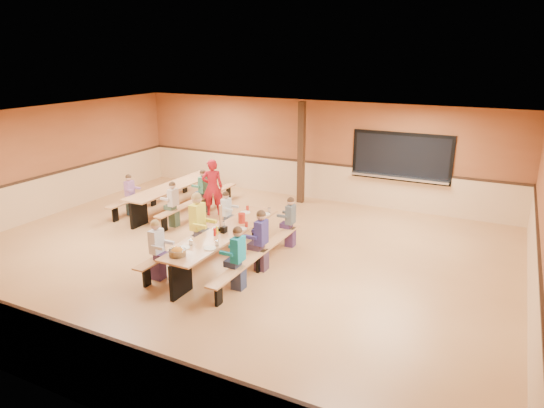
% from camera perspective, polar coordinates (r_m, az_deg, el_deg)
% --- Properties ---
extents(ground, '(12.00, 12.00, 0.00)m').
position_cam_1_polar(ground, '(10.98, -4.89, -6.01)').
color(ground, '#A46B3E').
rests_on(ground, ground).
extents(room_envelope, '(12.04, 10.04, 3.02)m').
position_cam_1_polar(room_envelope, '(10.72, -4.99, -2.62)').
color(room_envelope, brown).
rests_on(room_envelope, ground).
extents(kitchen_pass_through, '(2.78, 0.28, 1.38)m').
position_cam_1_polar(kitchen_pass_through, '(14.07, 14.96, 5.12)').
color(kitchen_pass_through, black).
rests_on(kitchen_pass_through, ground).
extents(structural_post, '(0.18, 0.18, 3.00)m').
position_cam_1_polar(structural_post, '(14.36, 3.46, 5.97)').
color(structural_post, black).
rests_on(structural_post, ground).
extents(cafeteria_table_main, '(1.91, 3.70, 0.74)m').
position_cam_1_polar(cafeteria_table_main, '(10.34, -5.58, -4.39)').
color(cafeteria_table_main, '#B97A49').
rests_on(cafeteria_table_main, ground).
extents(cafeteria_table_second, '(1.91, 3.70, 0.74)m').
position_cam_1_polar(cafeteria_table_second, '(14.13, -11.33, 1.39)').
color(cafeteria_table_second, '#B97A49').
rests_on(cafeteria_table_second, ground).
extents(seated_child_white_left, '(0.38, 0.31, 1.23)m').
position_cam_1_polar(seated_child_white_left, '(9.88, -13.36, -5.31)').
color(seated_child_white_left, silver).
rests_on(seated_child_white_left, ground).
extents(seated_adult_yellow, '(0.47, 0.38, 1.41)m').
position_cam_1_polar(seated_adult_yellow, '(10.87, -8.72, -2.39)').
color(seated_adult_yellow, '#FFF23D').
rests_on(seated_adult_yellow, ground).
extents(seated_child_grey_left, '(0.33, 0.27, 1.14)m').
position_cam_1_polar(seated_child_grey_left, '(11.85, -5.38, -1.26)').
color(seated_child_grey_left, silver).
rests_on(seated_child_grey_left, ground).
extents(seated_child_teal_right, '(0.39, 0.32, 1.25)m').
position_cam_1_polar(seated_child_teal_right, '(9.25, -4.00, -6.43)').
color(seated_child_teal_right, teal).
rests_on(seated_child_teal_right, ground).
extents(seated_child_navy_right, '(0.41, 0.33, 1.29)m').
position_cam_1_polar(seated_child_navy_right, '(9.99, -1.27, -4.38)').
color(seated_child_navy_right, navy).
rests_on(seated_child_navy_right, ground).
extents(seated_child_char_right, '(0.35, 0.29, 1.17)m').
position_cam_1_polar(seated_child_char_right, '(11.23, 2.19, -2.18)').
color(seated_child_char_right, '#484F52').
rests_on(seated_child_char_right, ground).
extents(seated_child_purple_sec, '(0.34, 0.28, 1.14)m').
position_cam_1_polar(seated_child_purple_sec, '(13.96, -16.36, 1.01)').
color(seated_child_purple_sec, '#975D92').
rests_on(seated_child_purple_sec, ground).
extents(seated_child_green_sec, '(0.37, 0.30, 1.20)m').
position_cam_1_polar(seated_child_green_sec, '(13.81, -8.06, 1.51)').
color(seated_child_green_sec, '#3C8262').
rests_on(seated_child_green_sec, ground).
extents(seated_child_tan_sec, '(0.36, 0.29, 1.18)m').
position_cam_1_polar(seated_child_tan_sec, '(12.76, -11.52, -0.06)').
color(seated_child_tan_sec, '#BDA897').
rests_on(seated_child_tan_sec, ground).
extents(standing_woman, '(0.69, 0.64, 1.58)m').
position_cam_1_polar(standing_woman, '(13.44, -7.02, 1.96)').
color(standing_woman, '#A9131C').
rests_on(standing_woman, ground).
extents(punch_pitcher, '(0.16, 0.16, 0.22)m').
position_cam_1_polar(punch_pitcher, '(10.73, -3.58, -1.67)').
color(punch_pitcher, '#B52518').
rests_on(punch_pitcher, cafeteria_table_main).
extents(chip_bowl, '(0.32, 0.32, 0.15)m').
position_cam_1_polar(chip_bowl, '(9.20, -11.07, -5.56)').
color(chip_bowl, '#FFA428').
rests_on(chip_bowl, cafeteria_table_main).
extents(napkin_dispenser, '(0.10, 0.14, 0.13)m').
position_cam_1_polar(napkin_dispenser, '(10.20, -5.67, -3.02)').
color(napkin_dispenser, black).
rests_on(napkin_dispenser, cafeteria_table_main).
extents(condiment_mustard, '(0.06, 0.06, 0.17)m').
position_cam_1_polar(condiment_mustard, '(10.13, -6.50, -3.07)').
color(condiment_mustard, yellow).
rests_on(condiment_mustard, cafeteria_table_main).
extents(condiment_ketchup, '(0.06, 0.06, 0.17)m').
position_cam_1_polar(condiment_ketchup, '(10.04, -6.76, -3.29)').
color(condiment_ketchup, '#B2140F').
rests_on(condiment_ketchup, cafeteria_table_main).
extents(table_paddle, '(0.16, 0.16, 0.56)m').
position_cam_1_polar(table_paddle, '(10.31, -6.02, -2.38)').
color(table_paddle, black).
rests_on(table_paddle, cafeteria_table_main).
extents(place_settings, '(0.65, 3.30, 0.11)m').
position_cam_1_polar(place_settings, '(10.25, -5.62, -2.99)').
color(place_settings, beige).
rests_on(place_settings, cafeteria_table_main).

